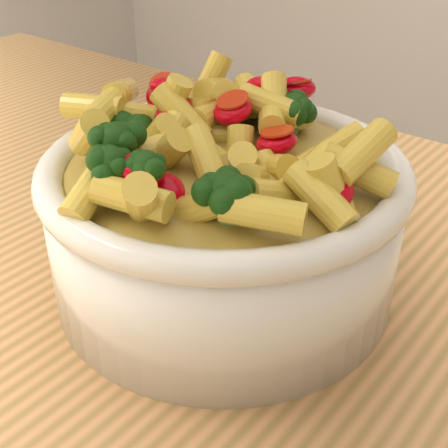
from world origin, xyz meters
The scene contains 3 objects.
table centered at (0.00, 0.00, 0.80)m, with size 1.20×0.80×0.90m.
serving_bowl centered at (0.11, 0.06, 0.95)m, with size 0.24×0.24×0.11m.
pasta_salad centered at (0.11, 0.06, 1.02)m, with size 0.19×0.19×0.04m.
Camera 1 is at (0.34, -0.23, 1.17)m, focal length 50.00 mm.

